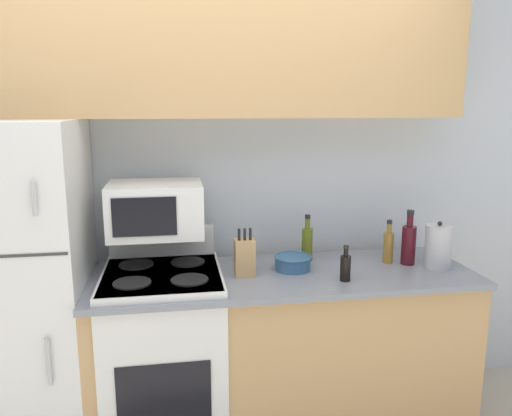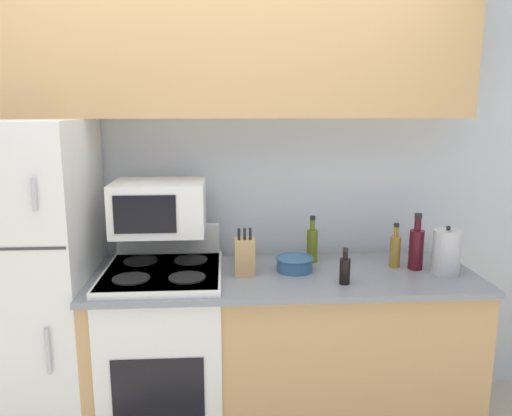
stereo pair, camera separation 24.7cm
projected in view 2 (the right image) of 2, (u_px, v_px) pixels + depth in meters
The scene contains 13 objects.
wall_back at pixel (220, 191), 2.90m from camera, with size 8.00×0.05×2.55m.
lower_cabinets at pixel (283, 353), 2.68m from camera, with size 1.97×0.68×0.91m.
refrigerator at pixel (27, 288), 2.55m from camera, with size 0.67×0.73×1.70m.
upper_cabinets at pixel (217, 49), 2.56m from camera, with size 2.64×0.33×0.70m.
stove at pixel (166, 353), 2.62m from camera, with size 0.59×0.66×1.11m.
microwave at pixel (159, 207), 2.59m from camera, with size 0.47×0.37×0.27m.
knife_block at pixel (245, 257), 2.53m from camera, with size 0.10×0.09×0.25m.
bowl at pixel (294, 263), 2.60m from camera, with size 0.20×0.20×0.08m.
bottle_olive_oil at pixel (312, 244), 2.74m from camera, with size 0.06×0.06×0.26m.
bottle_soy_sauce at pixel (345, 270), 2.41m from camera, with size 0.05×0.05×0.18m.
bottle_wine_red at pixel (416, 247), 2.62m from camera, with size 0.08×0.08×0.30m.
bottle_vinegar at pixel (395, 250), 2.66m from camera, with size 0.06×0.06×0.24m.
kettle at pixel (446, 252), 2.54m from camera, with size 0.14×0.14×0.25m.
Camera 2 is at (0.03, -2.13, 1.76)m, focal length 35.00 mm.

